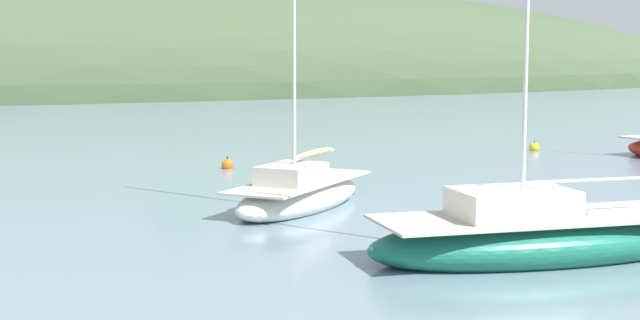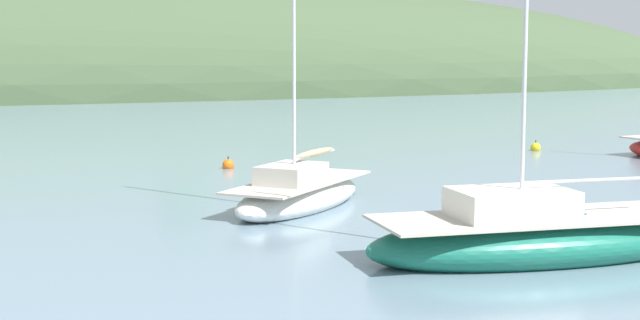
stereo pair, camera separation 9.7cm
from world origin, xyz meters
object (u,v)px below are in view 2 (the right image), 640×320
(mooring_buoy_channel, at_px, (536,148))
(mooring_buoy_outer, at_px, (228,165))
(sailboat_yellow_far, at_px, (299,194))
(sailboat_black_sloop, at_px, (534,238))

(mooring_buoy_channel, bearing_deg, mooring_buoy_outer, -176.12)
(sailboat_yellow_far, height_order, mooring_buoy_channel, sailboat_yellow_far)
(sailboat_yellow_far, distance_m, mooring_buoy_outer, 9.01)
(sailboat_yellow_far, distance_m, mooring_buoy_channel, 17.57)
(sailboat_yellow_far, height_order, mooring_buoy_outer, sailboat_yellow_far)
(mooring_buoy_channel, bearing_deg, sailboat_yellow_far, -145.56)
(sailboat_black_sloop, height_order, sailboat_yellow_far, sailboat_black_sloop)
(sailboat_yellow_far, bearing_deg, mooring_buoy_channel, 34.44)
(sailboat_yellow_far, bearing_deg, sailboat_black_sloop, -72.70)
(sailboat_black_sloop, height_order, mooring_buoy_outer, sailboat_black_sloop)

